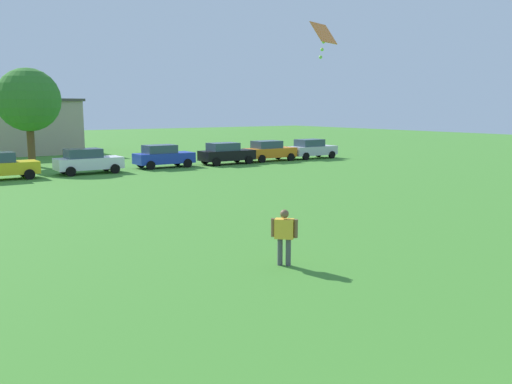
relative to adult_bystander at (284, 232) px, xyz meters
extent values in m
plane|color=#42842D|center=(-2.60, 18.36, -0.94)|extent=(160.00, 160.00, 0.00)
cylinder|color=#4C4C51|center=(0.08, -0.08, -0.55)|extent=(0.14, 0.14, 0.77)
cylinder|color=#4C4C51|center=(-0.08, 0.08, -0.55)|extent=(0.14, 0.14, 0.77)
cube|color=yellow|center=(0.00, 0.00, 0.11)|extent=(0.57, 0.57, 0.55)
cylinder|color=brown|center=(0.22, -0.23, 0.13)|extent=(0.11, 0.11, 0.52)
cylinder|color=brown|center=(-0.22, 0.23, 0.13)|extent=(0.11, 0.11, 0.52)
sphere|color=brown|center=(0.00, 0.00, 0.52)|extent=(0.24, 0.24, 0.24)
cube|color=orange|center=(1.95, 0.76, 5.56)|extent=(1.03, 0.72, 0.60)
sphere|color=#8CD859|center=(1.95, 0.76, 5.31)|extent=(0.10, 0.10, 0.10)
sphere|color=#8CD859|center=(1.90, 0.76, 5.09)|extent=(0.10, 0.10, 0.10)
sphere|color=#8CD859|center=(1.85, 0.76, 4.87)|extent=(0.10, 0.10, 0.10)
cube|color=yellow|center=(-3.35, 24.40, -0.24)|extent=(4.30, 1.80, 0.76)
cylinder|color=black|center=(-1.89, 25.30, -0.62)|extent=(0.64, 0.22, 0.64)
cylinder|color=black|center=(-1.89, 23.50, -0.62)|extent=(0.64, 0.22, 0.64)
cube|color=white|center=(2.08, 24.51, -0.24)|extent=(4.30, 1.80, 0.76)
cube|color=#334756|center=(1.74, 24.51, 0.44)|extent=(2.24, 1.58, 0.60)
cylinder|color=black|center=(3.55, 25.41, -0.62)|extent=(0.64, 0.22, 0.64)
cylinder|color=black|center=(3.55, 23.61, -0.62)|extent=(0.64, 0.22, 0.64)
cylinder|color=black|center=(0.62, 25.41, -0.62)|extent=(0.64, 0.22, 0.64)
cylinder|color=black|center=(0.62, 23.61, -0.62)|extent=(0.64, 0.22, 0.64)
cube|color=#1E38AD|center=(7.86, 25.21, -0.24)|extent=(4.30, 1.80, 0.76)
cube|color=#334756|center=(7.52, 25.21, 0.44)|extent=(2.24, 1.58, 0.60)
cylinder|color=black|center=(9.33, 26.11, -0.62)|extent=(0.64, 0.22, 0.64)
cylinder|color=black|center=(9.33, 24.31, -0.62)|extent=(0.64, 0.22, 0.64)
cylinder|color=black|center=(6.40, 26.11, -0.62)|extent=(0.64, 0.22, 0.64)
cylinder|color=black|center=(6.40, 24.31, -0.62)|extent=(0.64, 0.22, 0.64)
cube|color=black|center=(12.98, 24.75, -0.24)|extent=(4.30, 1.80, 0.76)
cube|color=#334756|center=(12.64, 24.75, 0.44)|extent=(2.24, 1.58, 0.60)
cylinder|color=black|center=(14.45, 25.65, -0.62)|extent=(0.64, 0.22, 0.64)
cylinder|color=black|center=(14.45, 23.85, -0.62)|extent=(0.64, 0.22, 0.64)
cylinder|color=black|center=(11.52, 25.65, -0.62)|extent=(0.64, 0.22, 0.64)
cylinder|color=black|center=(11.52, 23.85, -0.62)|extent=(0.64, 0.22, 0.64)
cube|color=orange|center=(17.32, 25.00, -0.24)|extent=(4.30, 1.80, 0.76)
cube|color=#334756|center=(16.97, 25.00, 0.44)|extent=(2.24, 1.58, 0.60)
cylinder|color=black|center=(18.78, 25.90, -0.62)|extent=(0.64, 0.22, 0.64)
cylinder|color=black|center=(18.78, 24.10, -0.62)|extent=(0.64, 0.22, 0.64)
cylinder|color=black|center=(15.85, 25.90, -0.62)|extent=(0.64, 0.22, 0.64)
cylinder|color=black|center=(15.85, 24.10, -0.62)|extent=(0.64, 0.22, 0.64)
cube|color=silver|center=(21.69, 24.78, -0.24)|extent=(4.30, 1.80, 0.76)
cube|color=#334756|center=(21.34, 24.78, 0.44)|extent=(2.24, 1.58, 0.60)
cylinder|color=black|center=(23.15, 25.68, -0.62)|extent=(0.64, 0.22, 0.64)
cylinder|color=black|center=(23.15, 23.88, -0.62)|extent=(0.64, 0.22, 0.64)
cylinder|color=black|center=(20.22, 25.68, -0.62)|extent=(0.64, 0.22, 0.64)
cylinder|color=black|center=(20.22, 23.88, -0.62)|extent=(0.64, 0.22, 0.64)
cylinder|color=brown|center=(-0.05, 31.62, 0.55)|extent=(0.55, 0.55, 2.97)
sphere|color=#337528|center=(-0.05, 31.62, 4.02)|extent=(4.69, 4.69, 4.69)
cube|color=tan|center=(1.22, 44.46, 1.56)|extent=(10.70, 8.09, 5.00)
cube|color=#4C4742|center=(1.22, 44.46, 4.18)|extent=(11.12, 8.42, 0.24)
camera|label=1|loc=(-8.81, -11.69, 3.39)|focal=38.08mm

